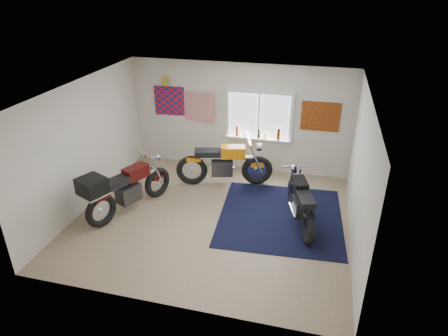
% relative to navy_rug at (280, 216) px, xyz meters
% --- Properties ---
extents(ground, '(5.50, 5.50, 0.00)m').
position_rel_navy_rug_xyz_m(ground, '(-1.37, -0.39, -0.01)').
color(ground, '#9E896B').
rests_on(ground, ground).
extents(room_shell, '(5.50, 5.50, 5.50)m').
position_rel_navy_rug_xyz_m(room_shell, '(-1.37, -0.39, 1.63)').
color(room_shell, white).
rests_on(room_shell, ground).
extents(navy_rug, '(2.68, 2.77, 0.01)m').
position_rel_navy_rug_xyz_m(navy_rug, '(0.00, 0.00, 0.00)').
color(navy_rug, black).
rests_on(navy_rug, ground).
extents(window_assembly, '(1.66, 0.17, 1.26)m').
position_rel_navy_rug_xyz_m(window_assembly, '(-0.87, 2.08, 1.36)').
color(window_assembly, white).
rests_on(window_assembly, room_shell).
extents(oil_bottles, '(1.11, 0.09, 0.30)m').
position_rel_navy_rug_xyz_m(oil_bottles, '(-0.78, 2.01, 1.02)').
color(oil_bottles, maroon).
rests_on(oil_bottles, window_assembly).
extents(flag_display, '(1.60, 0.10, 1.17)m').
position_rel_navy_rug_xyz_m(flag_display, '(-3.27, 2.09, 2.14)').
color(flag_display, red).
rests_on(flag_display, room_shell).
extents(triumph_poster, '(0.90, 0.03, 0.70)m').
position_rel_navy_rug_xyz_m(triumph_poster, '(0.58, 2.09, 1.54)').
color(triumph_poster, '#A54C14').
rests_on(triumph_poster, room_shell).
extents(yellow_triumph, '(2.25, 0.85, 1.15)m').
position_rel_navy_rug_xyz_m(yellow_triumph, '(-1.50, 1.11, 0.50)').
color(yellow_triumph, black).
rests_on(yellow_triumph, ground).
extents(black_chrome_bike, '(0.80, 1.95, 1.03)m').
position_rel_navy_rug_xyz_m(black_chrome_bike, '(0.38, -0.10, 0.45)').
color(black_chrome_bike, black).
rests_on(black_chrome_bike, navy_rug).
extents(maroon_tourer, '(1.21, 2.14, 1.13)m').
position_rel_navy_rug_xyz_m(maroon_tourer, '(-3.19, -0.67, 0.58)').
color(maroon_tourer, black).
rests_on(maroon_tourer, ground).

